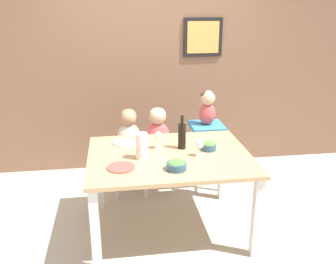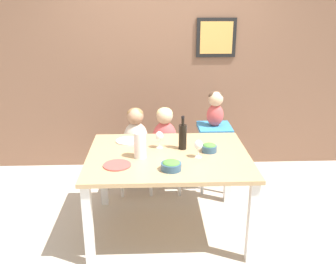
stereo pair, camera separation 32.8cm
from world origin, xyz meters
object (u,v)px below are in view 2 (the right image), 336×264
wine_glass_near (198,145)px  wine_bottle (183,136)px  person_child_left (136,130)px  wine_glass_far (159,136)px  dinner_plate_front_left (117,165)px  salad_bowl_large (171,165)px  dinner_plate_back_left (128,141)px  chair_right_highchair (214,140)px  chair_far_center (165,157)px  chair_far_left (136,158)px  person_child_center (165,129)px  paper_towel_roll (140,145)px  person_baby_right (215,106)px  salad_bowl_small (209,148)px

wine_glass_near → wine_bottle: bearing=120.6°
person_child_left → wine_glass_far: bearing=-68.6°
dinner_plate_front_left → wine_glass_near: bearing=12.4°
salad_bowl_large → dinner_plate_back_left: size_ratio=0.72×
chair_right_highchair → wine_glass_near: wine_glass_near is taller
wine_bottle → dinner_plate_back_left: 0.57m
chair_far_center → person_child_left: bearing=179.7°
chair_far_left → wine_glass_far: bearing=-68.6°
person_child_center → wine_glass_near: 0.91m
paper_towel_roll → salad_bowl_large: 0.37m
person_child_left → wine_bottle: wine_bottle is taller
chair_far_center → chair_far_left: bearing=180.0°
chair_right_highchair → salad_bowl_large: size_ratio=4.56×
person_baby_right → chair_far_center: bearing=-179.8°
person_baby_right → dinner_plate_back_left: (-0.91, -0.45, -0.21)m
paper_towel_roll → dinner_plate_front_left: paper_towel_roll is taller
chair_far_left → paper_towel_roll: (0.08, -0.84, 0.48)m
person_child_left → dinner_plate_front_left: bearing=-96.1°
paper_towel_roll → chair_far_left: bearing=95.2°
person_child_center → wine_glass_far: size_ratio=3.16×
person_child_center → salad_bowl_small: (0.38, -0.74, 0.08)m
chair_right_highchair → wine_glass_far: 0.92m
chair_right_highchair → person_child_center: bearing=179.8°
dinner_plate_back_left → chair_far_left: bearing=82.9°
chair_right_highchair → salad_bowl_small: bearing=-102.7°
wine_bottle → salad_bowl_large: wine_bottle is taller
person_child_left → dinner_plate_back_left: (-0.06, -0.45, 0.04)m
chair_far_left → wine_bottle: (0.46, -0.66, 0.49)m
chair_right_highchair → wine_glass_far: (-0.61, -0.63, 0.27)m
paper_towel_roll → person_baby_right: bearing=47.3°
paper_towel_roll → wine_glass_far: (0.17, 0.22, -0.00)m
paper_towel_roll → wine_glass_far: size_ratio=1.45×
chair_far_center → salad_bowl_small: 0.92m
salad_bowl_small → paper_towel_roll: bearing=-170.3°
person_child_left → dinner_plate_back_left: person_child_left is taller
dinner_plate_back_left → salad_bowl_large: bearing=-59.6°
salad_bowl_small → dinner_plate_back_left: (-0.74, 0.29, -0.03)m
salad_bowl_large → person_child_left: bearing=106.6°
wine_bottle → dinner_plate_back_left: size_ratio=1.37×
person_child_center → salad_bowl_small: person_child_center is taller
person_child_center → wine_glass_far: 0.65m
wine_glass_near → paper_towel_roll: bearing=177.8°
wine_bottle → wine_glass_far: wine_bottle is taller
chair_right_highchair → wine_glass_far: size_ratio=4.78×
wine_glass_near → salad_bowl_small: bearing=47.3°
wine_glass_far → person_child_left: bearing=111.4°
wine_glass_far → dinner_plate_front_left: wine_glass_far is taller
person_baby_right → wine_glass_near: person_baby_right is taller
chair_right_highchair → person_child_left: (-0.86, 0.00, 0.13)m
wine_glass_far → dinner_plate_front_left: size_ratio=0.69×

